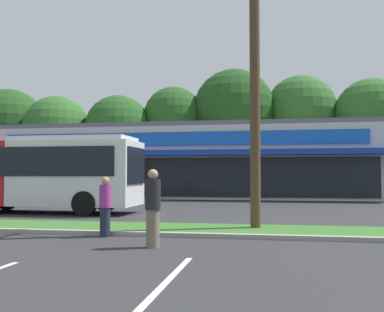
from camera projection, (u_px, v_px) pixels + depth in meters
grass_median at (81, 227)px, 13.60m from camera, size 56.00×2.20×0.12m
curb_lip at (63, 232)px, 12.40m from camera, size 56.00×0.24×0.12m
parking_stripe_3 at (160, 288)px, 6.49m from camera, size 0.12×4.80×0.01m
storefront_building at (192, 162)px, 35.60m from camera, size 30.54×13.68×5.21m
tree_far_left at (8, 127)px, 47.62m from camera, size 8.13×8.13×10.73m
tree_left at (56, 129)px, 44.99m from camera, size 6.67×6.67×9.54m
tree_mid_left at (118, 128)px, 44.42m from camera, size 6.55×6.55×9.52m
tree_mid at (174, 117)px, 45.05m from camera, size 6.07×6.07×10.49m
tree_mid_right at (234, 110)px, 44.76m from camera, size 8.20×8.20×12.19m
tree_right at (301, 111)px, 44.62m from camera, size 7.15×7.15×11.55m
tree_far_right at (372, 115)px, 42.27m from camera, size 6.97×6.97×10.75m
utility_pole at (250, 43)px, 13.24m from camera, size 3.08×2.40×10.39m
city_bus at (10, 172)px, 19.66m from camera, size 11.64×2.74×3.25m
pedestrian_by_pole at (153, 208)px, 10.18m from camera, size 0.36×0.36×1.78m
pedestrian_far at (105, 206)px, 11.92m from camera, size 0.32×0.32×1.60m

